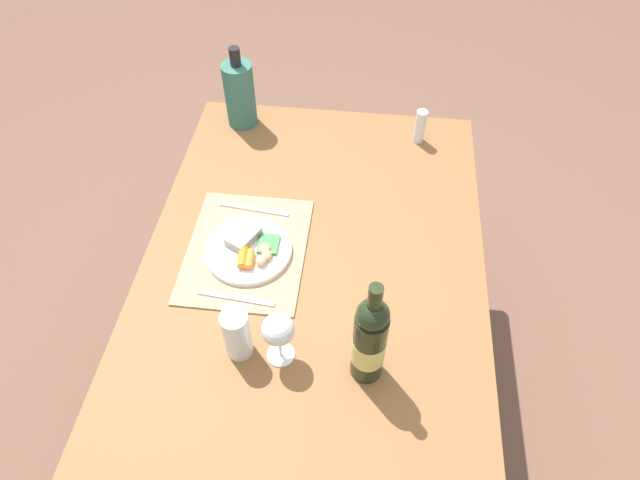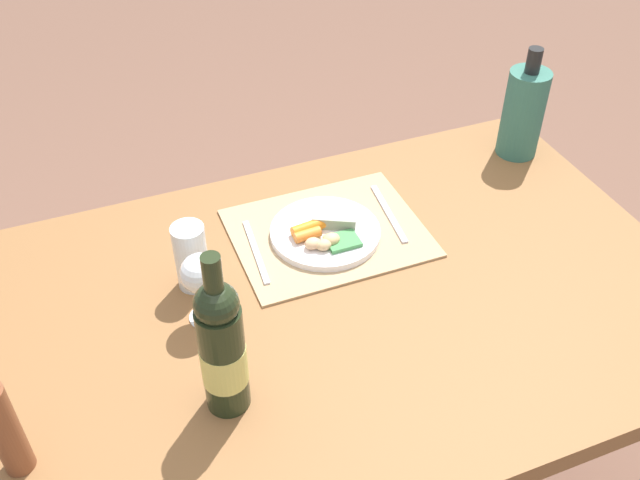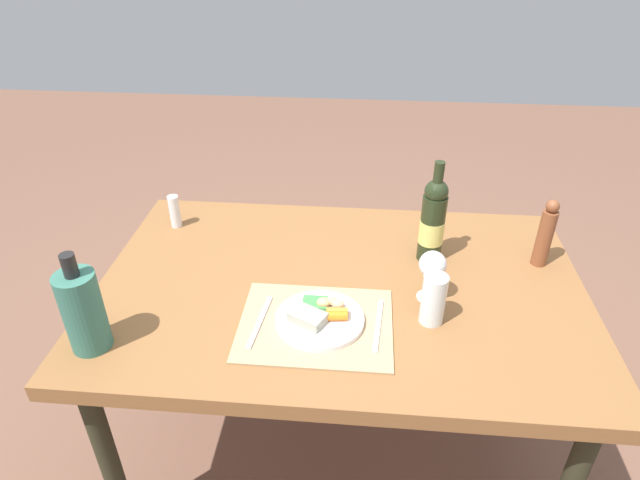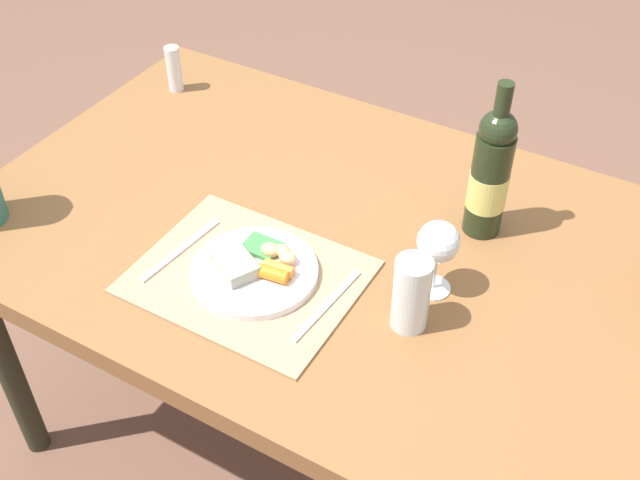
# 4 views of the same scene
# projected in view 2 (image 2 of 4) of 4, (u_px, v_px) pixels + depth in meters

# --- Properties ---
(dining_table) EXTENTS (1.45, 0.94, 0.73)m
(dining_table) POSITION_uv_depth(u_px,v_px,m) (337.00, 321.00, 1.49)
(dining_table) COLOR brown
(dining_table) RESTS_ON ground_plane
(placemat) EXTENTS (0.41, 0.33, 0.01)m
(placemat) POSITION_uv_depth(u_px,v_px,m) (328.00, 233.00, 1.59)
(placemat) COLOR tan
(placemat) RESTS_ON dining_table
(dinner_plate) EXTENTS (0.24, 0.24, 0.04)m
(dinner_plate) POSITION_uv_depth(u_px,v_px,m) (326.00, 231.00, 1.57)
(dinner_plate) COLOR white
(dinner_plate) RESTS_ON placemat
(fork) EXTENTS (0.04, 0.21, 0.00)m
(fork) POSITION_uv_depth(u_px,v_px,m) (389.00, 213.00, 1.63)
(fork) COLOR silver
(fork) RESTS_ON placemat
(knife) EXTENTS (0.03, 0.21, 0.00)m
(knife) POSITION_uv_depth(u_px,v_px,m) (256.00, 251.00, 1.53)
(knife) COLOR silver
(knife) RESTS_ON placemat
(water_tumbler) EXTENTS (0.07, 0.07, 0.15)m
(water_tumbler) POSITION_uv_depth(u_px,v_px,m) (192.00, 260.00, 1.43)
(water_tumbler) COLOR silver
(water_tumbler) RESTS_ON dining_table
(pepper_mill) EXTENTS (0.05, 0.05, 0.23)m
(pepper_mill) POSITION_uv_depth(u_px,v_px,m) (2.00, 424.00, 1.08)
(pepper_mill) COLOR brown
(pepper_mill) RESTS_ON dining_table
(cooler_bottle) EXTENTS (0.10, 0.10, 0.28)m
(cooler_bottle) POSITION_uv_depth(u_px,v_px,m) (523.00, 112.00, 1.77)
(cooler_bottle) COLOR #356C5B
(cooler_bottle) RESTS_ON dining_table
(wine_glass) EXTENTS (0.08, 0.08, 0.16)m
(wine_glass) POSITION_uv_depth(u_px,v_px,m) (201.00, 275.00, 1.33)
(wine_glass) COLOR white
(wine_glass) RESTS_ON dining_table
(wine_bottle) EXTENTS (0.08, 0.08, 0.33)m
(wine_bottle) POSITION_uv_depth(u_px,v_px,m) (222.00, 348.00, 1.16)
(wine_bottle) COLOR #222D18
(wine_bottle) RESTS_ON dining_table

